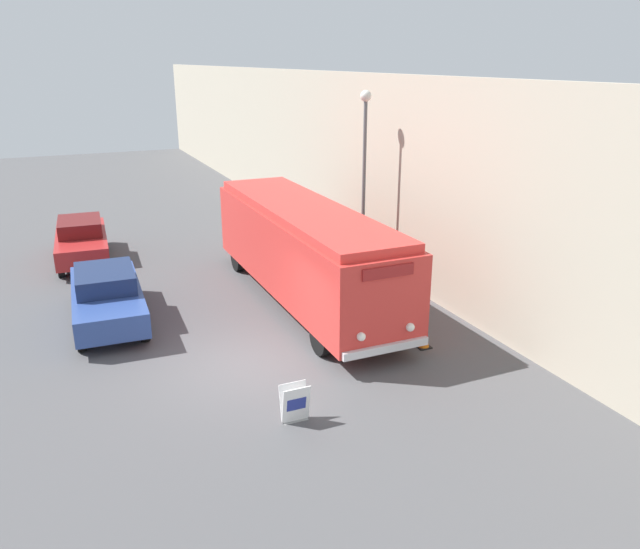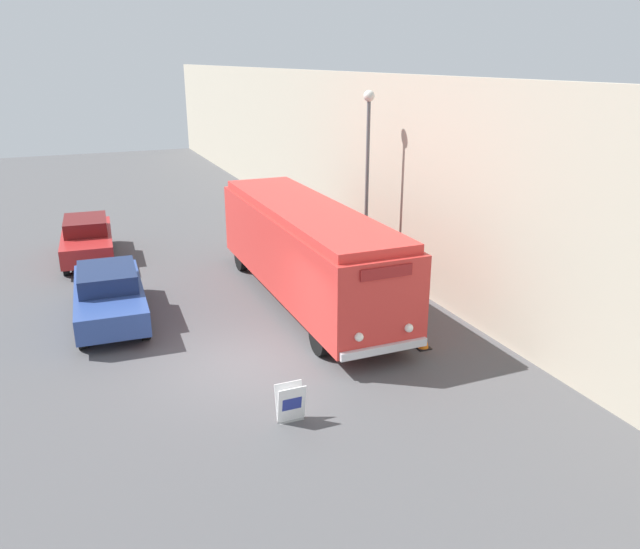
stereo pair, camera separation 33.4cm
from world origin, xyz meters
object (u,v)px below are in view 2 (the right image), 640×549
Objects in this scene: vintage_bus at (306,248)px; traffic_cone at (423,338)px; streetlamp at (368,160)px; parked_car_near at (109,294)px; parked_car_mid at (87,238)px; sign_board at (291,403)px.

traffic_cone is at bearing -70.44° from vintage_bus.
streetlamp reaches higher than vintage_bus.
streetlamp is at bearing 5.86° from parked_car_near.
vintage_bus is 3.77m from streetlamp.
traffic_cone is (7.64, -11.56, -0.51)m from parked_car_mid.
streetlamp reaches higher than parked_car_mid.
parked_car_near is at bearing -176.77° from streetlamp.
parked_car_mid is (-3.23, 13.47, 0.41)m from sign_board.
streetlamp is 6.87m from traffic_cone.
parked_car_near is at bearing 172.60° from vintage_bus.
parked_car_mid is 7.82× the size of traffic_cone.
vintage_bus reaches higher than sign_board.
streetlamp is 1.29× the size of parked_car_mid.
parked_car_mid is 13.87m from traffic_cone.
parked_car_near reaches higher than traffic_cone.
parked_car_near reaches higher than sign_board.
streetlamp reaches higher than parked_car_near.
vintage_bus is at bearing 65.74° from sign_board.
parked_car_near is (-2.99, 7.06, 0.39)m from sign_board.
sign_board is 13.86m from parked_car_mid.
traffic_cone is at bearing 23.43° from sign_board.
parked_car_near is 6.41m from parked_car_mid.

